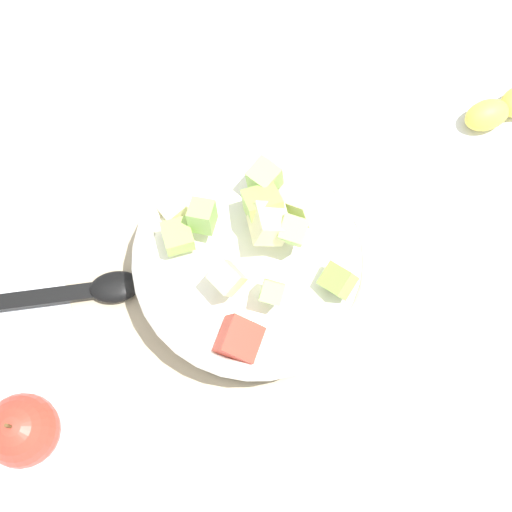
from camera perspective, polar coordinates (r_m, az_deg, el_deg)
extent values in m
plane|color=silver|center=(0.77, 0.01, -1.72)|extent=(2.40, 2.40, 0.00)
cube|color=tan|center=(0.76, 0.01, -1.65)|extent=(0.41, 0.37, 0.01)
cylinder|color=white|center=(0.73, 0.00, -0.48)|extent=(0.24, 0.24, 0.06)
torus|color=white|center=(0.71, 0.00, 0.33)|extent=(0.26, 0.26, 0.02)
cube|color=beige|center=(0.69, 3.67, 4.49)|extent=(0.05, 0.06, 0.05)
cube|color=beige|center=(0.72, -6.74, 3.76)|extent=(0.04, 0.03, 0.03)
cube|color=beige|center=(0.67, 1.08, 2.67)|extent=(0.04, 0.04, 0.04)
cube|color=#A3CC6B|center=(0.67, 2.98, 2.38)|extent=(0.04, 0.04, 0.04)
cube|color=#BC3828|center=(0.67, -1.41, -6.90)|extent=(0.06, 0.06, 0.04)
cube|color=#93C160|center=(0.68, -4.46, 3.30)|extent=(0.03, 0.04, 0.04)
cube|color=#A3CC6B|center=(0.66, 1.36, -2.97)|extent=(0.03, 0.04, 0.03)
cube|color=#8CB74C|center=(0.68, 6.77, -2.03)|extent=(0.04, 0.04, 0.04)
cube|color=beige|center=(0.66, -2.39, -1.82)|extent=(0.04, 0.04, 0.03)
cube|color=#9EC656|center=(0.69, -6.49, 1.64)|extent=(0.03, 0.03, 0.02)
cube|color=#A3CC6B|center=(0.71, 0.73, 6.40)|extent=(0.04, 0.04, 0.04)
cube|color=#9EC656|center=(0.68, 0.60, 4.17)|extent=(0.04, 0.04, 0.04)
ellipsoid|color=black|center=(0.77, -11.54, -2.51)|extent=(0.06, 0.05, 0.01)
cube|color=black|center=(0.80, -19.78, -3.58)|extent=(0.20, 0.05, 0.01)
sphere|color=#BC3828|center=(0.73, -18.71, -13.49)|extent=(0.07, 0.07, 0.07)
cylinder|color=brown|center=(0.69, -19.80, -13.06)|extent=(0.00, 0.00, 0.01)
ellipsoid|color=yellow|center=(0.88, 18.53, 10.98)|extent=(0.06, 0.04, 0.04)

